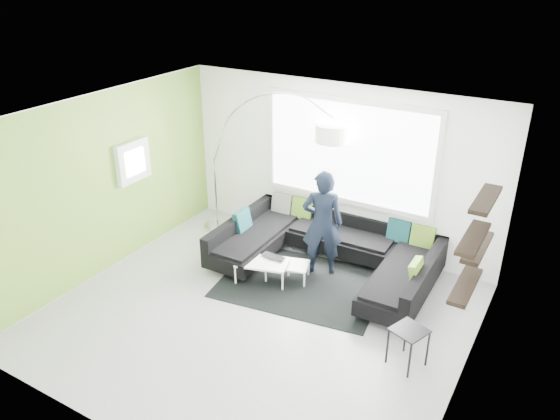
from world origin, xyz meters
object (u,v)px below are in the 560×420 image
Objects in this scene: arc_lamp at (214,160)px; side_table at (407,347)px; laptop at (271,259)px; coffee_table at (275,270)px; person at (322,223)px; sectional_sofa at (326,253)px.

arc_lamp reaches higher than side_table.
side_table is at bearing -14.43° from laptop.
arc_lamp is 5.05× the size of side_table.
coffee_table is 2.52m from side_table.
person is at bearing -15.56° from arc_lamp.
coffee_table is 0.59× the size of person.
laptop is (-0.08, 0.02, 0.18)m from coffee_table.
coffee_table is 1.94× the size of side_table.
coffee_table is at bearing -132.22° from sectional_sofa.
side_table is 2.60m from laptop.
person reaches higher than coffee_table.
coffee_table is 1.03m from person.
person reaches higher than sectional_sofa.
sectional_sofa reaches higher than laptop.
sectional_sofa is 0.88m from laptop.
person is at bearing 143.03° from side_table.
arc_lamp reaches higher than sectional_sofa.
sectional_sofa is 1.97× the size of person.
laptop is at bearing -34.47° from arc_lamp.
coffee_table is at bearing -9.28° from laptop.
sectional_sofa is at bearing 141.30° from side_table.
sectional_sofa is at bearing -14.18° from arc_lamp.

